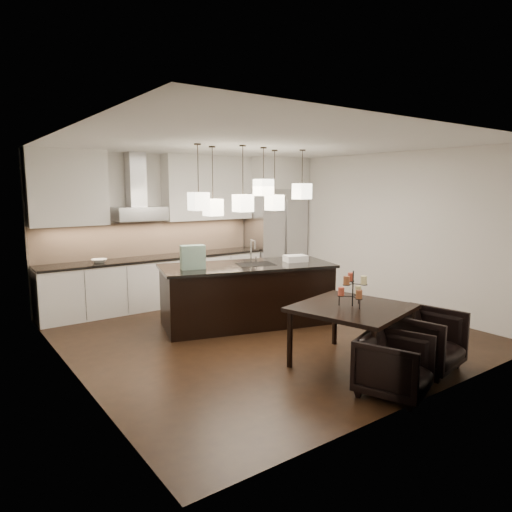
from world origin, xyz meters
TOP-DOWN VIEW (x-y plane):
  - floor at (0.00, 0.00)m, footprint 5.50×5.50m
  - ceiling at (0.00, 0.00)m, footprint 5.50×5.50m
  - wall_back at (0.00, 2.76)m, footprint 5.50×0.02m
  - wall_front at (0.00, -2.76)m, footprint 5.50×0.02m
  - wall_left at (-2.76, 0.00)m, footprint 0.02×5.50m
  - wall_right at (2.76, 0.00)m, footprint 0.02×5.50m
  - refrigerator at (2.10, 2.38)m, footprint 1.20×0.72m
  - fridge_panel at (2.10, 2.38)m, footprint 1.26×0.72m
  - lower_cabinets at (-0.62, 2.43)m, footprint 4.21×0.62m
  - countertop at (-0.62, 2.43)m, footprint 4.21×0.66m
  - backsplash at (-0.62, 2.73)m, footprint 4.21×0.02m
  - upper_cab_left at (-2.10, 2.57)m, footprint 1.25×0.35m
  - upper_cab_right at (0.55, 2.57)m, footprint 1.85×0.35m
  - hood_canopy at (-0.93, 2.48)m, footprint 0.90×0.52m
  - hood_chimney at (-0.93, 2.59)m, footprint 0.30×0.28m
  - fruit_bowl at (-1.70, 2.38)m, footprint 0.33×0.33m
  - island_body at (0.06, 0.53)m, footprint 2.82×1.74m
  - island_top at (0.06, 0.53)m, footprint 2.92×1.84m
  - faucet at (0.19, 0.60)m, footprint 0.17×0.27m
  - tote_bag at (-0.82, 0.69)m, footprint 0.40×0.28m
  - food_container at (0.88, 0.30)m, footprint 0.41×0.34m
  - dining_table at (0.11, -1.65)m, footprint 1.52×1.52m
  - candelabra at (0.11, -1.65)m, footprint 0.44×0.44m
  - candle_a at (0.25, -1.62)m, footprint 0.09×0.09m
  - candle_b at (0.01, -1.56)m, footprint 0.09×0.09m
  - candle_c at (0.07, -1.79)m, footprint 0.09×0.09m
  - candle_d at (0.20, -1.54)m, footprint 0.09×0.09m
  - candle_e at (-0.02, -1.67)m, footprint 0.09×0.09m
  - candle_f at (0.16, -1.77)m, footprint 0.09×0.09m
  - armchair_left at (-0.15, -2.49)m, footprint 0.89×0.90m
  - armchair_right at (0.74, -2.26)m, footprint 0.90×0.92m
  - pendant_a at (-0.79, 0.54)m, footprint 0.24×0.24m
  - pendant_b at (-0.41, 0.77)m, footprint 0.24×0.24m
  - pendant_c at (0.32, 0.45)m, footprint 0.24×0.24m
  - pendant_d at (0.77, 0.74)m, footprint 0.24×0.24m
  - pendant_e at (1.12, 0.44)m, footprint 0.24×0.24m
  - pendant_f at (-0.13, 0.35)m, footprint 0.24×0.24m

SIDE VIEW (x-z plane):
  - floor at x=0.00m, z-range -0.02..0.00m
  - armchair_left at x=-0.15m, z-range 0.00..0.64m
  - armchair_right at x=0.74m, z-range 0.00..0.72m
  - dining_table at x=0.11m, z-range 0.00..0.75m
  - lower_cabinets at x=-0.62m, z-range 0.00..0.88m
  - island_body at x=0.06m, z-range 0.00..0.93m
  - countertop at x=-0.62m, z-range 0.88..0.92m
  - candle_a at x=0.25m, z-range 0.87..0.97m
  - candle_b at x=0.01m, z-range 0.87..0.97m
  - candle_c at x=0.07m, z-range 0.87..0.97m
  - island_top at x=0.06m, z-range 0.93..0.97m
  - fruit_bowl at x=-1.70m, z-range 0.92..0.98m
  - candelabra at x=0.11m, z-range 0.75..1.19m
  - food_container at x=0.88m, z-range 0.97..1.07m
  - refrigerator at x=2.10m, z-range 0.00..2.15m
  - candle_d at x=0.20m, z-range 1.03..1.13m
  - candle_e at x=-0.02m, z-range 1.03..1.13m
  - candle_f at x=0.16m, z-range 1.03..1.13m
  - tote_bag at x=-0.82m, z-range 0.97..1.32m
  - faucet at x=0.19m, z-range 0.97..1.37m
  - backsplash at x=-0.62m, z-range 0.92..1.55m
  - wall_back at x=0.00m, z-range 0.00..2.80m
  - wall_front at x=0.00m, z-range 0.00..2.80m
  - wall_left at x=-2.76m, z-range 0.00..2.80m
  - wall_right at x=2.76m, z-range 0.00..2.80m
  - hood_canopy at x=-0.93m, z-range 1.60..1.84m
  - pendant_b at x=-0.41m, z-range 1.75..2.01m
  - pendant_d at x=0.77m, z-range 1.80..2.06m
  - pendant_f at x=-0.13m, z-range 1.82..2.08m
  - pendant_a at x=-0.79m, z-range 1.85..2.11m
  - pendant_e at x=1.12m, z-range 1.99..2.25m
  - upper_cab_left at x=-2.10m, z-range 1.55..2.80m
  - upper_cab_right at x=0.55m, z-range 1.55..2.80m
  - pendant_c at x=0.32m, z-range 2.05..2.31m
  - hood_chimney at x=-0.93m, z-range 1.84..2.80m
  - fridge_panel at x=2.10m, z-range 2.15..2.80m
  - ceiling at x=0.00m, z-range 2.80..2.82m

